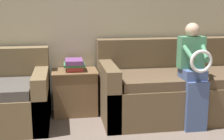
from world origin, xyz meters
TOP-DOWN VIEW (x-y plane):
  - wall_back at (0.00, 2.87)m, footprint 7.88×0.06m
  - couch_main at (0.96, 2.35)m, footprint 2.14×0.96m
  - child_left_seated at (0.88, 1.94)m, footprint 0.29×0.37m
  - side_shelf at (-0.41, 2.60)m, footprint 0.56×0.43m
  - book_stack at (-0.41, 2.60)m, footprint 0.26×0.29m

SIDE VIEW (x-z plane):
  - side_shelf at x=-0.41m, z-range 0.01..0.57m
  - couch_main at x=0.96m, z-range -0.13..0.80m
  - book_stack at x=-0.41m, z-range 0.56..0.71m
  - child_left_seated at x=0.88m, z-range 0.06..1.24m
  - wall_back at x=0.00m, z-range 0.00..2.55m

